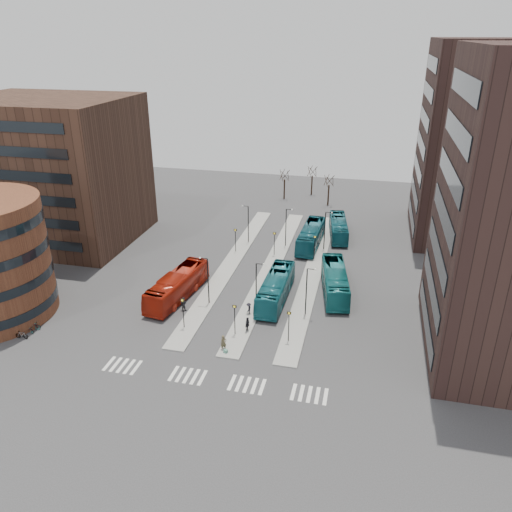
% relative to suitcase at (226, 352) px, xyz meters
% --- Properties ---
extents(ground, '(160.00, 160.00, 0.00)m').
position_rel_suitcase_xyz_m(ground, '(-1.58, -8.37, -0.25)').
color(ground, '#313133').
rests_on(ground, ground).
extents(island_left, '(2.50, 45.00, 0.15)m').
position_rel_suitcase_xyz_m(island_left, '(-5.58, 21.63, -0.17)').
color(island_left, gray).
rests_on(island_left, ground).
extents(island_mid, '(2.50, 45.00, 0.15)m').
position_rel_suitcase_xyz_m(island_mid, '(0.42, 21.63, -0.17)').
color(island_mid, gray).
rests_on(island_mid, ground).
extents(island_right, '(2.50, 45.00, 0.15)m').
position_rel_suitcase_xyz_m(island_right, '(6.42, 21.63, -0.17)').
color(island_right, gray).
rests_on(island_right, ground).
extents(suitcase, '(0.47, 0.42, 0.49)m').
position_rel_suitcase_xyz_m(suitcase, '(0.00, 0.00, 0.00)').
color(suitcase, '#1C399C').
rests_on(suitcase, ground).
extents(red_bus, '(4.56, 12.45, 3.39)m').
position_rel_suitcase_xyz_m(red_bus, '(-9.29, 10.23, 1.45)').
color(red_bus, '#A41D0C').
rests_on(red_bus, ground).
extents(teal_bus_a, '(2.98, 11.90, 3.30)m').
position_rel_suitcase_xyz_m(teal_bus_a, '(2.85, 12.54, 1.40)').
color(teal_bus_a, '#16636E').
rests_on(teal_bus_a, ground).
extents(teal_bus_b, '(3.27, 11.99, 3.31)m').
position_rel_suitcase_xyz_m(teal_bus_b, '(4.82, 30.82, 1.41)').
color(teal_bus_b, '#135463').
rests_on(teal_bus_b, ground).
extents(teal_bus_c, '(4.70, 12.28, 3.34)m').
position_rel_suitcase_xyz_m(teal_bus_c, '(9.85, 16.19, 1.42)').
color(teal_bus_c, '#166A6E').
rests_on(teal_bus_c, ground).
extents(teal_bus_d, '(4.02, 11.05, 3.01)m').
position_rel_suitcase_xyz_m(teal_bus_d, '(8.70, 35.79, 1.26)').
color(teal_bus_d, '#155C69').
rests_on(teal_bus_d, ground).
extents(traveller, '(0.78, 0.72, 1.78)m').
position_rel_suitcase_xyz_m(traveller, '(-0.37, 0.58, 0.64)').
color(traveller, '#4E462E').
rests_on(traveller, ground).
extents(commuter_a, '(0.97, 0.84, 1.71)m').
position_rel_suitcase_xyz_m(commuter_a, '(-7.48, 7.50, 0.61)').
color(commuter_a, black).
rests_on(commuter_a, ground).
extents(commuter_b, '(0.57, 1.13, 1.86)m').
position_rel_suitcase_xyz_m(commuter_b, '(1.21, 4.57, 0.68)').
color(commuter_b, black).
rests_on(commuter_b, ground).
extents(commuter_c, '(0.65, 1.04, 1.53)m').
position_rel_suitcase_xyz_m(commuter_c, '(0.44, 8.27, 0.52)').
color(commuter_c, black).
rests_on(commuter_c, ground).
extents(bicycle_near, '(1.63, 1.00, 0.81)m').
position_rel_suitcase_xyz_m(bicycle_near, '(-22.58, -1.14, 0.16)').
color(bicycle_near, gray).
rests_on(bicycle_near, ground).
extents(bicycle_mid, '(1.54, 0.51, 0.91)m').
position_rel_suitcase_xyz_m(bicycle_mid, '(-22.58, -2.44, 0.21)').
color(bicycle_mid, gray).
rests_on(bicycle_mid, ground).
extents(bicycle_far, '(1.98, 1.08, 0.99)m').
position_rel_suitcase_xyz_m(bicycle_far, '(-22.58, -0.60, 0.25)').
color(bicycle_far, gray).
rests_on(bicycle_far, ground).
extents(crosswalk_stripes, '(22.35, 2.40, 0.01)m').
position_rel_suitcase_xyz_m(crosswalk_stripes, '(0.17, -4.37, -0.24)').
color(crosswalk_stripes, silver).
rests_on(crosswalk_stripes, ground).
extents(office_block, '(25.00, 20.12, 22.00)m').
position_rel_suitcase_xyz_m(office_block, '(-35.58, 25.62, 10.75)').
color(office_block, '#3F281D').
rests_on(office_block, ground).
extents(tower_far, '(20.12, 20.00, 30.00)m').
position_rel_suitcase_xyz_m(tower_far, '(30.40, 41.63, 14.75)').
color(tower_far, '#32201C').
rests_on(tower_far, ground).
extents(sign_poles, '(12.45, 22.12, 3.65)m').
position_rel_suitcase_xyz_m(sign_poles, '(0.02, 14.63, 2.16)').
color(sign_poles, black).
rests_on(sign_poles, ground).
extents(lamp_posts, '(14.04, 20.24, 6.12)m').
position_rel_suitcase_xyz_m(lamp_posts, '(1.06, 19.63, 3.33)').
color(lamp_posts, black).
rests_on(lamp_posts, ground).
extents(bare_trees, '(10.97, 8.14, 5.90)m').
position_rel_suitcase_xyz_m(bare_trees, '(1.09, 54.30, 2.48)').
color(bare_trees, black).
rests_on(bare_trees, ground).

